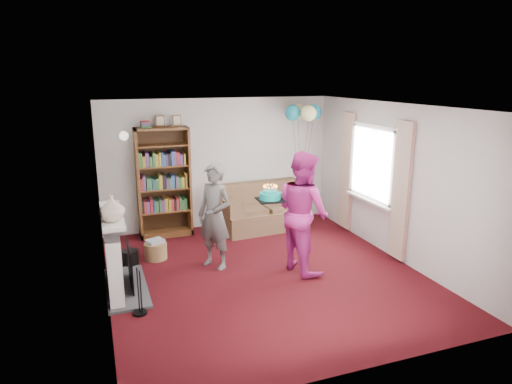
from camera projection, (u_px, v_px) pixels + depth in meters
name	position (u px, v px, depth m)	size (l,w,h in m)	color
ground	(264.00, 274.00, 6.89)	(5.00, 5.00, 0.00)	#340709
wall_back	(219.00, 163.00, 8.86)	(4.50, 0.02, 2.50)	silver
wall_left	(100.00, 209.00, 5.83)	(0.02, 5.00, 2.50)	silver
wall_right	(396.00, 182.00, 7.32)	(0.02, 5.00, 2.50)	silver
ceiling	(265.00, 106.00, 6.26)	(4.50, 5.00, 0.01)	white
fireplace	(117.00, 256.00, 6.25)	(0.55, 1.80, 1.12)	#3F3F42
window_bay	(372.00, 177.00, 7.86)	(0.14, 2.02, 2.20)	white
wall_sconce	(124.00, 136.00, 8.00)	(0.16, 0.23, 0.16)	gold
bookcase	(163.00, 183.00, 8.37)	(0.95, 0.42, 2.22)	#472B14
sofa	(262.00, 211.00, 8.93)	(1.64, 0.87, 0.87)	brown
wicker_basket	(156.00, 250.00, 7.42)	(0.36, 0.36, 0.33)	brown
person_striped	(215.00, 216.00, 6.97)	(0.60, 0.39, 1.64)	black
person_magenta	(303.00, 212.00, 6.85)	(0.90, 0.70, 1.84)	#B6247D
birthday_cake	(270.00, 196.00, 6.68)	(0.37, 0.37, 0.22)	black
balloons	(303.00, 113.00, 8.71)	(0.74, 0.74, 1.71)	#3F3F3F
mantel_vase	(112.00, 208.00, 5.73)	(0.32, 0.32, 0.33)	beige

